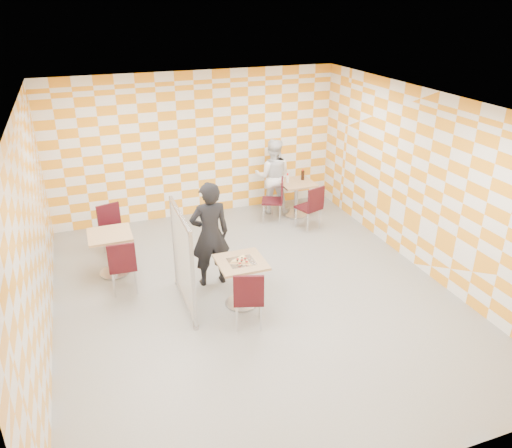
% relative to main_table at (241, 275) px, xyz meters
% --- Properties ---
extents(room_shell, '(7.00, 7.00, 7.00)m').
position_rel_main_table_xyz_m(room_shell, '(0.26, 0.68, 0.99)').
color(room_shell, gray).
rests_on(room_shell, ground).
extents(main_table, '(0.70, 0.70, 0.75)m').
position_rel_main_table_xyz_m(main_table, '(0.00, 0.00, 0.00)').
color(main_table, tan).
rests_on(main_table, ground).
extents(second_table, '(0.70, 0.70, 0.75)m').
position_rel_main_table_xyz_m(second_table, '(2.17, 2.83, 0.00)').
color(second_table, tan).
rests_on(second_table, ground).
extents(empty_table, '(0.70, 0.70, 0.75)m').
position_rel_main_table_xyz_m(empty_table, '(-1.75, 1.62, 0.00)').
color(empty_table, tan).
rests_on(empty_table, ground).
extents(chair_main_front, '(0.53, 0.54, 0.92)m').
position_rel_main_table_xyz_m(chair_main_front, '(-0.10, -0.62, 0.04)').
color(chair_main_front, '#390B11').
rests_on(chair_main_front, ground).
extents(chair_second_front, '(0.53, 0.54, 0.92)m').
position_rel_main_table_xyz_m(chair_second_front, '(2.16, 2.05, 0.04)').
color(chair_second_front, '#390B11').
rests_on(chair_second_front, ground).
extents(chair_second_side, '(0.56, 0.56, 0.92)m').
position_rel_main_table_xyz_m(chair_second_side, '(1.66, 2.67, 0.04)').
color(chair_second_side, '#390B11').
rests_on(chair_second_side, ground).
extents(chair_empty_near, '(0.44, 0.45, 0.92)m').
position_rel_main_table_xyz_m(chair_empty_near, '(-1.64, 0.91, 0.04)').
color(chair_empty_near, '#390B11').
rests_on(chair_empty_near, ground).
extents(chair_empty_far, '(0.52, 0.53, 0.92)m').
position_rel_main_table_xyz_m(chair_empty_far, '(-1.66, 2.40, 0.04)').
color(chair_empty_far, '#390B11').
rests_on(chair_empty_far, ground).
extents(partition, '(0.08, 1.38, 1.55)m').
position_rel_main_table_xyz_m(partition, '(-0.81, 0.26, 0.28)').
color(partition, white).
rests_on(partition, ground).
extents(man_dark, '(0.64, 0.42, 1.76)m').
position_rel_main_table_xyz_m(man_dark, '(-0.26, 0.77, 0.37)').
color(man_dark, black).
rests_on(man_dark, ground).
extents(man_white, '(0.96, 0.88, 1.61)m').
position_rel_main_table_xyz_m(man_white, '(1.77, 3.19, 0.30)').
color(man_white, white).
rests_on(man_white, ground).
extents(pizza_on_foil, '(0.40, 0.40, 0.04)m').
position_rel_main_table_xyz_m(pizza_on_foil, '(-0.00, -0.02, 0.26)').
color(pizza_on_foil, silver).
rests_on(pizza_on_foil, main_table).
extents(sport_bottle, '(0.06, 0.06, 0.20)m').
position_rel_main_table_xyz_m(sport_bottle, '(1.98, 2.87, 0.33)').
color(sport_bottle, white).
rests_on(sport_bottle, second_table).
extents(soda_bottle, '(0.07, 0.07, 0.23)m').
position_rel_main_table_xyz_m(soda_bottle, '(2.35, 2.92, 0.34)').
color(soda_bottle, black).
rests_on(soda_bottle, second_table).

